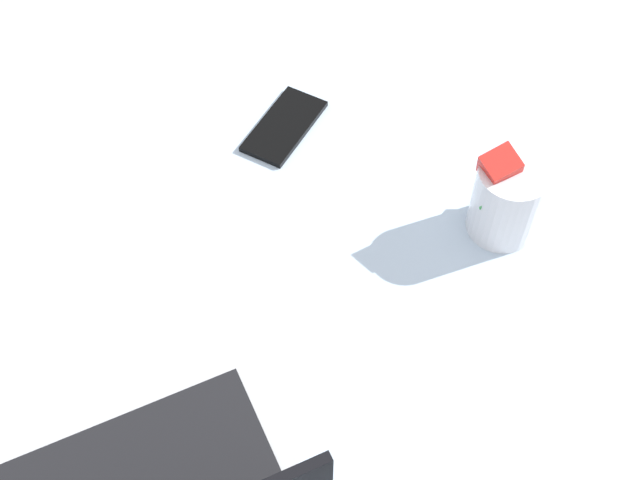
{
  "coord_description": "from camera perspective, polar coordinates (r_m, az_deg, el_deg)",
  "views": [
    {
      "loc": [
        -25.55,
        56.33,
        107.41
      ],
      "look_at": [
        -16.18,
        -2.06,
        24.0
      ],
      "focal_mm": 46.93,
      "sensor_mm": 36.0,
      "label": 1
    }
  ],
  "objects": [
    {
      "name": "bed_mattress",
      "position": [
        1.16,
        -8.08,
        -4.07
      ],
      "size": [
        180.0,
        140.0,
        18.0
      ],
      "primitive_type": "cube",
      "color": "silver",
      "rests_on": "ground"
    },
    {
      "name": "snack_cup",
      "position": [
        1.09,
        12.56,
        2.77
      ],
      "size": [
        9.3,
        9.0,
        13.75
      ],
      "color": "silver",
      "rests_on": "bed_mattress"
    },
    {
      "name": "cell_phone",
      "position": [
        1.22,
        -2.45,
        7.77
      ],
      "size": [
        11.1,
        15.47,
        0.8
      ],
      "primitive_type": "cube",
      "rotation": [
        0.0,
        0.0,
        5.94
      ],
      "color": "black",
      "rests_on": "bed_mattress"
    }
  ]
}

